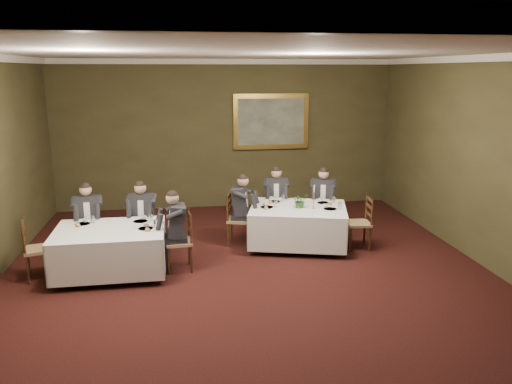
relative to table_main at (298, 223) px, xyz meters
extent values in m
plane|color=black|center=(-1.09, -1.92, -0.45)|extent=(10.00, 10.00, 0.00)
cube|color=silver|center=(-1.09, -1.92, 3.05)|extent=(8.00, 10.00, 0.10)
cube|color=#38331C|center=(-1.09, 3.08, 1.30)|extent=(8.00, 0.10, 3.50)
cube|color=white|center=(-1.09, 3.03, 2.99)|extent=(8.00, 0.10, 0.12)
cube|color=white|center=(-1.09, -6.87, 2.99)|extent=(8.00, 0.10, 0.12)
cube|color=black|center=(0.00, 0.00, 0.28)|extent=(1.97, 1.66, 0.04)
cube|color=white|center=(0.00, 0.00, 0.31)|extent=(2.04, 1.73, 0.02)
cube|color=white|center=(0.00, 0.00, -0.02)|extent=(2.06, 1.76, 0.65)
cube|color=black|center=(-3.31, -0.86, 0.28)|extent=(1.70, 1.29, 0.04)
cube|color=white|center=(-3.31, -0.86, 0.31)|extent=(1.76, 1.35, 0.02)
cube|color=white|center=(-3.31, -0.86, -0.02)|extent=(1.78, 1.37, 0.65)
cube|color=olive|center=(-0.24, 0.99, 0.04)|extent=(0.49, 0.47, 0.05)
cube|color=black|center=(-0.22, 1.18, 0.28)|extent=(0.38, 0.08, 0.54)
cube|color=black|center=(-0.24, 0.99, 0.41)|extent=(0.46, 0.36, 0.55)
sphere|color=tan|center=(-0.24, 0.99, 0.79)|extent=(0.23, 0.23, 0.21)
cube|color=olive|center=(0.69, 0.76, 0.04)|extent=(0.54, 0.53, 0.05)
cube|color=black|center=(0.74, 0.94, 0.28)|extent=(0.37, 0.14, 0.54)
cube|color=black|center=(0.69, 0.76, 0.41)|extent=(0.49, 0.42, 0.55)
sphere|color=tan|center=(0.69, 0.76, 0.79)|extent=(0.26, 0.26, 0.21)
cube|color=olive|center=(-1.08, 0.28, 0.04)|extent=(0.52, 0.53, 0.05)
cube|color=black|center=(-1.27, 0.32, 0.28)|extent=(0.12, 0.38, 0.54)
cube|color=black|center=(-1.08, 0.28, 0.41)|extent=(0.40, 0.48, 0.55)
sphere|color=tan|center=(-1.08, 0.28, 0.79)|extent=(0.26, 0.26, 0.21)
cube|color=olive|center=(1.08, -0.28, 0.04)|extent=(0.46, 0.47, 0.05)
cube|color=black|center=(1.27, -0.29, 0.28)|extent=(0.06, 0.38, 0.54)
cube|color=olive|center=(-3.80, 0.03, 0.04)|extent=(0.50, 0.48, 0.05)
cube|color=black|center=(-3.82, 0.22, 0.28)|extent=(0.38, 0.09, 0.54)
cube|color=black|center=(-3.80, 0.03, 0.41)|extent=(0.46, 0.37, 0.55)
sphere|color=tan|center=(-3.80, 0.03, 0.79)|extent=(0.24, 0.24, 0.21)
cube|color=olive|center=(-2.85, 0.04, 0.04)|extent=(0.47, 0.46, 0.05)
cube|color=black|center=(-2.84, 0.23, 0.28)|extent=(0.38, 0.06, 0.54)
cube|color=black|center=(-2.85, 0.04, 0.41)|extent=(0.44, 0.34, 0.55)
sphere|color=tan|center=(-2.85, 0.04, 0.79)|extent=(0.23, 0.23, 0.21)
cube|color=olive|center=(-2.21, -0.84, 0.04)|extent=(0.45, 0.47, 0.05)
cube|color=black|center=(-2.02, -0.82, 0.28)|extent=(0.05, 0.38, 0.54)
cube|color=black|center=(-2.21, -0.84, 0.41)|extent=(0.34, 0.44, 0.55)
sphere|color=tan|center=(-2.21, -0.84, 0.79)|extent=(0.22, 0.22, 0.21)
cube|color=olive|center=(-4.41, -0.88, 0.04)|extent=(0.52, 0.53, 0.05)
cube|color=black|center=(-4.59, -0.92, 0.28)|extent=(0.12, 0.38, 0.54)
imported|color=#2D5926|center=(0.03, -0.03, 0.47)|extent=(0.31, 0.28, 0.30)
cylinder|color=#B69537|center=(0.26, -0.13, 0.32)|extent=(0.07, 0.07, 0.02)
cylinder|color=#B69537|center=(0.26, -0.13, 0.49)|extent=(0.02, 0.02, 0.31)
cylinder|color=white|center=(0.26, -0.13, 0.71)|extent=(0.02, 0.02, 0.13)
cylinder|color=white|center=(-0.37, 0.48, 0.32)|extent=(0.25, 0.25, 0.01)
cylinder|color=white|center=(-0.37, 0.63, 0.35)|extent=(0.08, 0.08, 0.05)
cylinder|color=white|center=(-0.20, 0.48, 0.39)|extent=(0.06, 0.06, 0.14)
cylinder|color=white|center=(-3.79, -0.50, 0.32)|extent=(0.25, 0.25, 0.01)
cylinder|color=white|center=(-3.79, -0.35, 0.35)|extent=(0.08, 0.08, 0.05)
cylinder|color=white|center=(-3.62, -0.50, 0.39)|extent=(0.06, 0.06, 0.14)
cube|color=gold|center=(0.00, 3.02, 1.61)|extent=(1.81, 0.08, 1.31)
cube|color=#474E34|center=(0.00, 2.98, 1.61)|extent=(1.59, 0.01, 1.09)
camera|label=1|loc=(-2.06, -8.75, 2.80)|focal=35.00mm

